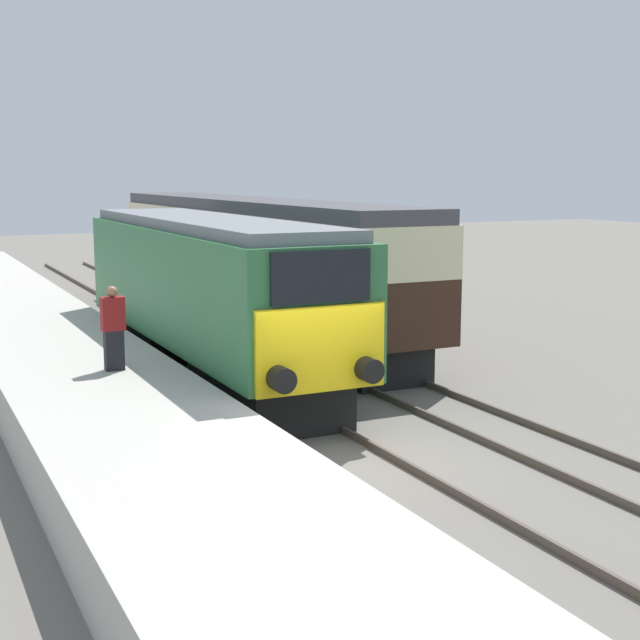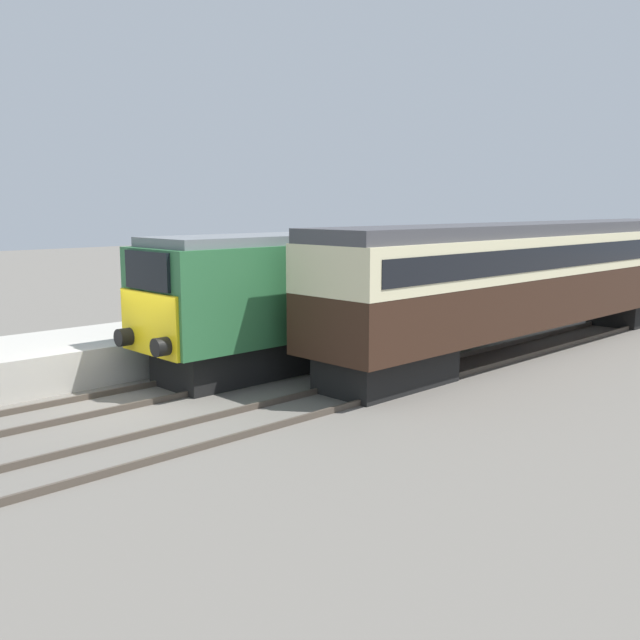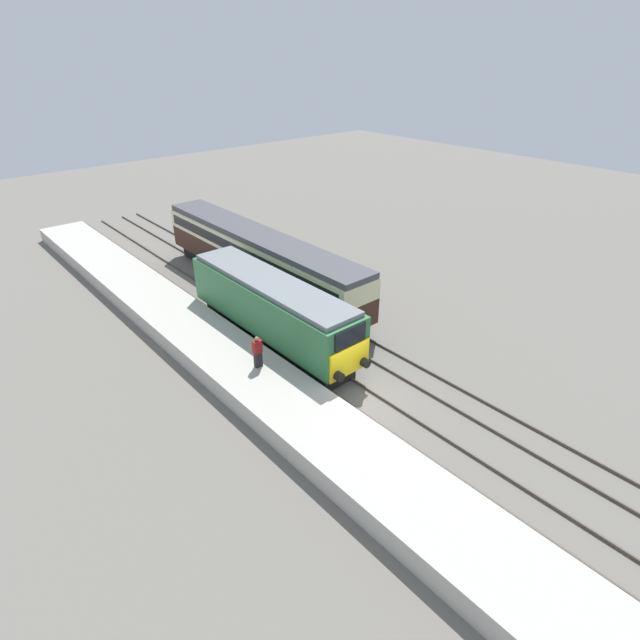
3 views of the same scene
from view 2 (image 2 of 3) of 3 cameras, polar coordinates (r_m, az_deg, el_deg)
name	(u,v)px [view 2 (image 2 of 3)]	position (r m, az deg, el deg)	size (l,w,h in m)	color
ground_plane	(125,401)	(17.53, -15.33, -6.25)	(120.00, 120.00, 0.00)	slate
platform_left	(287,325)	(24.58, -2.66, -0.37)	(3.50, 50.00, 1.00)	#B7B2A8
rails_near_track	(285,365)	(20.29, -2.86, -3.65)	(1.51, 60.00, 0.14)	#4C4238
rails_far_track	(374,387)	(17.94, 4.34, -5.37)	(1.50, 60.00, 0.14)	#4C4238
locomotive	(328,290)	(21.11, 0.63, 2.42)	(2.70, 12.43, 3.78)	black
passenger_carriage	(538,272)	(23.90, 17.04, 3.67)	(2.75, 19.07, 4.02)	black
person_on_platform	(197,298)	(21.65, -9.79, 1.75)	(0.44, 0.26, 1.65)	black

